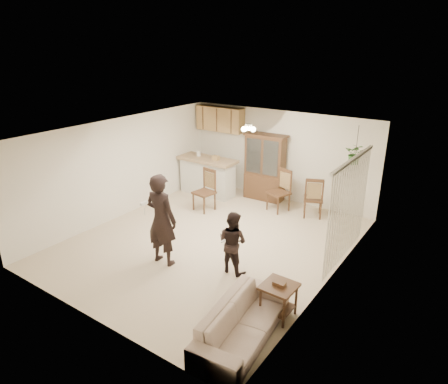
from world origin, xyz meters
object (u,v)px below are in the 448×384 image
Objects in this scene: china_hutch at (265,168)px; chair_hutch_left at (278,199)px; sofa at (243,318)px; side_table at (278,300)px; adult at (161,222)px; chair_bar at (204,199)px; child at (233,240)px; chair_hutch_right at (313,205)px.

chair_hutch_left is (0.73, -0.54, -0.61)m from china_hutch.
side_table is at bearing -21.16° from sofa.
sofa is at bearing -50.26° from chair_hutch_left.
adult is 1.63× the size of chair_bar.
child is at bearing 152.21° from side_table.
child reaches higher than sofa.
china_hutch is at bearing -66.34° from child.
china_hutch reaches higher than chair_bar.
chair_bar is at bearing -127.97° from chair_hutch_left.
chair_bar is 1.03× the size of chair_hutch_right.
sofa is 4.98m from chair_bar.
sofa is 1.70× the size of chair_bar.
chair_hutch_right is at bearing -114.64° from adult.
chair_hutch_left is 0.91m from chair_hutch_right.
adult is at bearing 175.70° from side_table.
adult is 2.78m from side_table.
sofa is at bearing 131.32° from child.
china_hutch is 1.09m from chair_hutch_left.
chair_hutch_left is (0.68, 3.70, -0.59)m from adult.
chair_bar reaches higher than side_table.
side_table is (0.20, 0.77, -0.06)m from sofa.
china_hutch is at bearing -91.87° from adult.
china_hutch is 1.96m from chair_bar.
chair_hutch_left is at bearing -75.14° from child.
sofa is at bearing -37.52° from chair_bar.
chair_hutch_left is (-1.83, 4.67, -0.05)m from sofa.
side_table is (1.37, -0.72, -0.37)m from child.
chair_hutch_left is at bearing -12.00° from chair_hutch_right.
chair_bar is (-0.90, -1.63, -0.61)m from china_hutch.
child is 1.21× the size of chair_hutch_left.
adult is 3.81m from chair_hutch_left.
sofa is 2.90× the size of side_table.
chair_hutch_left is (-0.65, 3.18, -0.36)m from child.
child is 3.98m from china_hutch.
china_hutch is 1.69× the size of chair_bar.
china_hutch reaches higher than sofa.
adult reaches higher than chair_hutch_left.
chair_hutch_left reaches higher than chair_hutch_right.
adult is at bearing 44.56° from chair_hutch_right.
china_hutch reaches higher than child.
adult reaches higher than side_table.
child is at bearing -33.94° from chair_bar.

